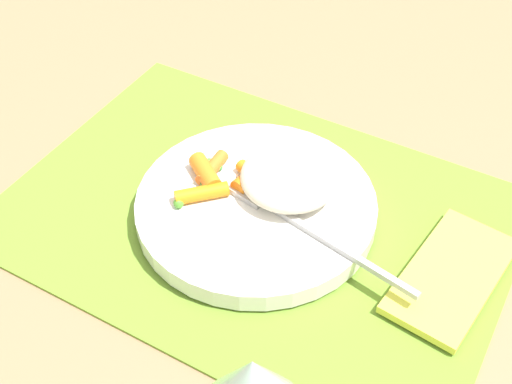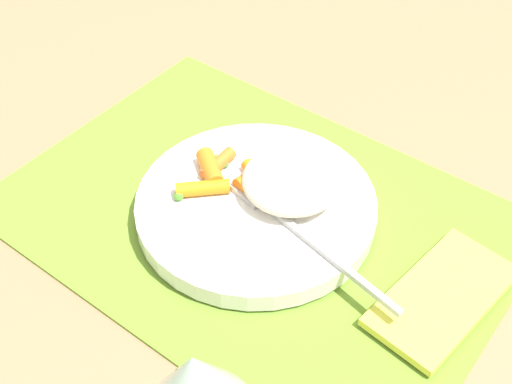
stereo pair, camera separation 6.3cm
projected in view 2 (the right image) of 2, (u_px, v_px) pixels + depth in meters
ground_plane at (256, 218)px, 0.67m from camera, size 2.40×2.40×0.00m
placemat at (256, 216)px, 0.67m from camera, size 0.48×0.34×0.01m
plate at (256, 207)px, 0.66m from camera, size 0.23×0.23×0.02m
rice_mound at (291, 180)px, 0.65m from camera, size 0.09×0.09×0.03m
carrot_portion at (228, 174)px, 0.67m from camera, size 0.09×0.09×0.02m
pea_scatter at (215, 177)px, 0.67m from camera, size 0.06×0.09×0.01m
fork at (292, 226)px, 0.62m from camera, size 0.21×0.05×0.01m
napkin at (443, 297)px, 0.59m from camera, size 0.09×0.15×0.01m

